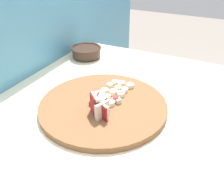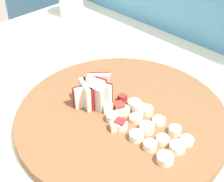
{
  "view_description": "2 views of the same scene",
  "coord_description": "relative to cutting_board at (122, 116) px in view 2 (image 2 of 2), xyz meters",
  "views": [
    {
      "loc": [
        -0.59,
        -0.3,
        1.35
      ],
      "look_at": [
        0.07,
        0.02,
        0.91
      ],
      "focal_mm": 39.75,
      "sensor_mm": 36.0,
      "label": 1
    },
    {
      "loc": [
        0.37,
        -0.33,
        1.31
      ],
      "look_at": [
        -0.01,
        0.04,
        0.91
      ],
      "focal_mm": 51.75,
      "sensor_mm": 36.0,
      "label": 2
    }
  ],
  "objects": [
    {
      "name": "cutting_board",
      "position": [
        0.0,
        0.0,
        0.0
      ],
      "size": [
        0.44,
        0.44,
        0.02
      ],
      "primitive_type": "cylinder",
      "color": "brown",
      "rests_on": "tiled_countertop"
    },
    {
      "name": "tile_backsplash",
      "position": [
        -0.03,
        0.41,
        -0.24
      ],
      "size": [
        2.4,
        0.04,
        1.26
      ],
      "primitive_type": "cube",
      "color": "#4C8EB2",
      "rests_on": "ground"
    },
    {
      "name": "apple_wedge_fan",
      "position": [
        -0.06,
        -0.02,
        0.04
      ],
      "size": [
        0.08,
        0.08,
        0.07
      ],
      "color": "maroon",
      "rests_on": "cutting_board"
    },
    {
      "name": "apple_dice_pile",
      "position": [
        -0.0,
        -0.01,
        0.02
      ],
      "size": [
        0.11,
        0.09,
        0.02
      ],
      "color": "white",
      "rests_on": "cutting_board"
    },
    {
      "name": "banana_slice_rows",
      "position": [
        0.07,
        -0.0,
        0.02
      ],
      "size": [
        0.17,
        0.1,
        0.02
      ],
      "color": "#F4EAC6",
      "rests_on": "cutting_board"
    }
  ]
}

